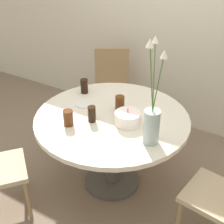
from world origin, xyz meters
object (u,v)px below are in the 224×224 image
side_plate (84,104)px  drink_glass_1 (92,114)px  drink_glass_2 (84,86)px  drink_glass_3 (120,104)px  flower_vase (152,120)px  birthday_cake (128,118)px  drink_glass_0 (68,118)px  chair_right_flank (112,85)px

side_plate → drink_glass_1: 0.29m
drink_glass_2 → drink_glass_3: bearing=-15.5°
drink_glass_2 → drink_glass_3: size_ratio=0.98×
drink_glass_1 → flower_vase: bearing=-1.7°
birthday_cake → drink_glass_3: size_ratio=1.49×
birthday_cake → drink_glass_2: 0.65m
drink_glass_1 → drink_glass_3: size_ratio=0.95×
drink_glass_1 → drink_glass_3: (0.11, 0.25, 0.00)m
flower_vase → birthday_cake: bearing=153.4°
birthday_cake → drink_glass_1: (-0.26, -0.11, 0.02)m
side_plate → drink_glass_3: (0.32, 0.05, 0.06)m
side_plate → drink_glass_0: bearing=-75.6°
drink_glass_3 → birthday_cake: bearing=-42.8°
birthday_cake → drink_glass_0: 0.46m
flower_vase → drink_glass_2: size_ratio=5.72×
chair_right_flank → drink_glass_2: size_ratio=6.65×
side_plate → drink_glass_1: drink_glass_1 is taller
drink_glass_2 → drink_glass_1: bearing=-48.1°
flower_vase → drink_glass_3: (-0.40, 0.26, -0.12)m
chair_right_flank → drink_glass_2: bearing=-113.1°
side_plate → drink_glass_2: 0.22m
drink_glass_2 → side_plate: bearing=-55.5°
flower_vase → drink_glass_0: bearing=-169.1°
side_plate → birthday_cake: bearing=-10.1°
birthday_cake → flower_vase: flower_vase is taller
side_plate → drink_glass_3: size_ratio=1.22×
side_plate → drink_glass_3: bearing=9.5°
drink_glass_3 → chair_right_flank: bearing=124.8°
chair_right_flank → birthday_cake: 1.16m
flower_vase → drink_glass_3: bearing=146.6°
flower_vase → drink_glass_1: bearing=178.3°
chair_right_flank → drink_glass_0: chair_right_flank is taller
drink_glass_1 → birthday_cake: bearing=23.1°
birthday_cake → drink_glass_0: bearing=-147.2°
side_plate → drink_glass_2: drink_glass_2 is taller
chair_right_flank → birthday_cake: chair_right_flank is taller
side_plate → drink_glass_2: bearing=124.5°
chair_right_flank → birthday_cake: (0.68, -0.90, 0.26)m
drink_glass_2 → drink_glass_3: (0.44, -0.12, 0.00)m
chair_right_flank → drink_glass_3: chair_right_flank is taller
drink_glass_3 → flower_vase: bearing=-33.4°
drink_glass_0 → side_plate: bearing=104.4°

